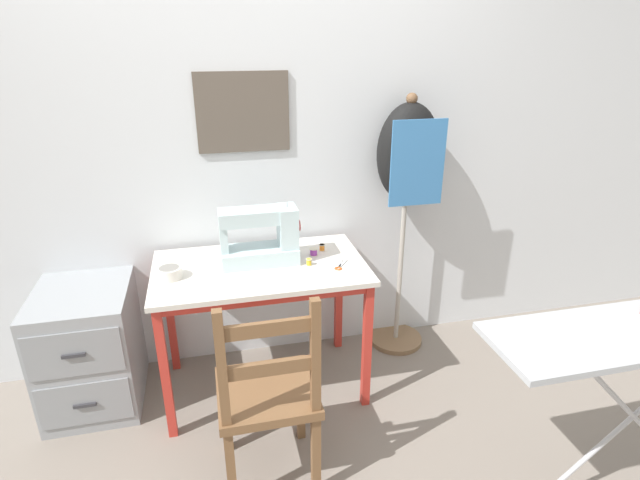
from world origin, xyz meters
name	(u,v)px	position (x,y,z in m)	size (l,w,h in m)	color
ground_plane	(274,423)	(0.00, 0.00, 0.00)	(14.00, 14.00, 0.00)	gray
wall_back	(246,139)	(0.00, 0.68, 1.28)	(10.00, 0.07, 2.55)	silver
sewing_table	(261,283)	(0.00, 0.29, 0.63)	(1.04, 0.61, 0.72)	silver
sewing_machine	(263,237)	(0.03, 0.34, 0.85)	(0.39, 0.18, 0.31)	silver
fabric_bowl	(170,272)	(-0.43, 0.27, 0.75)	(0.12, 0.12, 0.05)	silver
scissors	(340,266)	(0.38, 0.20, 0.72)	(0.09, 0.12, 0.01)	silver
thread_spool_near_machine	(309,262)	(0.24, 0.25, 0.74)	(0.03, 0.03, 0.03)	yellow
thread_spool_mid_table	(314,252)	(0.28, 0.36, 0.74)	(0.04, 0.04, 0.04)	purple
thread_spool_far_edge	(322,248)	(0.34, 0.41, 0.74)	(0.03, 0.03, 0.04)	orange
wooden_chair	(268,395)	(-0.06, -0.30, 0.43)	(0.40, 0.38, 0.92)	brown
filing_cabinet	(90,347)	(-0.86, 0.40, 0.32)	(0.45, 0.54, 0.63)	#93999E
dress_form	(407,168)	(0.84, 0.53, 1.11)	(0.35, 0.32, 1.50)	#846647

